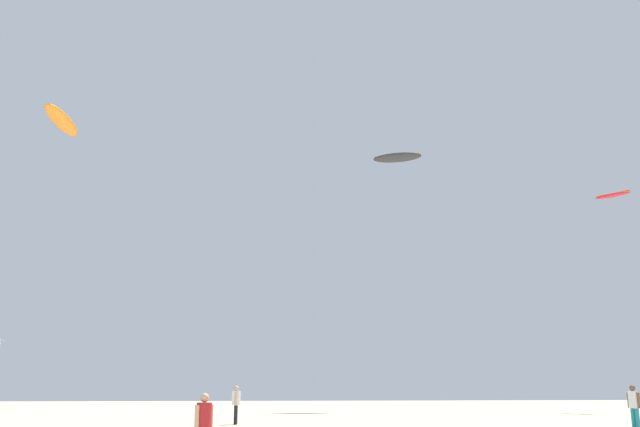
% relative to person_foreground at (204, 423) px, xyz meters
% --- Properties ---
extents(person_foreground, '(0.39, 0.39, 1.54)m').
position_rel_person_foreground_xyz_m(person_foreground, '(0.00, 0.00, 0.00)').
color(person_foreground, silver).
rests_on(person_foreground, ground).
extents(person_midground, '(0.38, 0.52, 1.68)m').
position_rel_person_foreground_xyz_m(person_midground, '(15.30, 9.88, 0.08)').
color(person_midground, teal).
rests_on(person_midground, ground).
extents(person_left, '(0.37, 0.54, 1.63)m').
position_rel_person_foreground_xyz_m(person_left, '(0.17, 15.22, 0.05)').
color(person_left, black).
rests_on(person_left, ground).
extents(kite_aloft_1, '(2.12, 2.47, 0.32)m').
position_rel_person_foreground_xyz_m(kite_aloft_1, '(25.39, 28.71, 13.54)').
color(kite_aloft_1, red).
extents(kite_aloft_3, '(3.75, 2.29, 0.71)m').
position_rel_person_foreground_xyz_m(kite_aloft_3, '(10.93, 32.15, 17.03)').
color(kite_aloft_3, '#2D2D33').
extents(kite_aloft_4, '(1.19, 3.93, 0.66)m').
position_rel_person_foreground_xyz_m(kite_aloft_4, '(-8.03, 14.33, 12.44)').
color(kite_aloft_4, orange).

